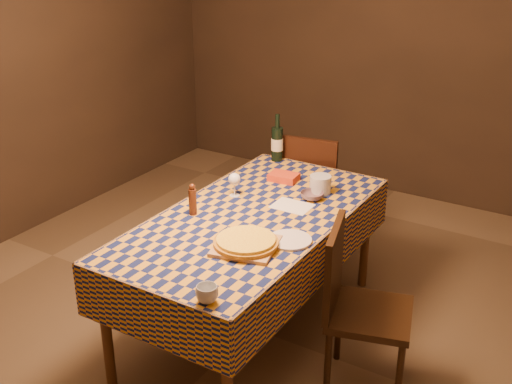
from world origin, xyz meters
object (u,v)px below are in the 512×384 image
cutting_board (246,246)px  bowl (312,196)px  dining_table (251,228)px  chair_far (311,187)px  wine_bottle (277,143)px  chair_right (355,300)px  pizza (246,241)px  white_plate (290,240)px

cutting_board → bowl: size_ratio=2.20×
dining_table → chair_far: 1.10m
wine_bottle → chair_right: wine_bottle is taller
bowl → chair_far: size_ratio=0.15×
wine_bottle → chair_right: 1.48m
dining_table → wine_bottle: (-0.32, 0.86, 0.20)m
pizza → chair_far: chair_far is taller
dining_table → wine_bottle: size_ratio=5.58×
bowl → white_plate: (0.15, -0.54, -0.02)m
dining_table → wine_bottle: 0.94m
pizza → chair_right: 0.64m
pizza → chair_right: bearing=20.3°
chair_far → cutting_board: bearing=-76.8°
cutting_board → chair_right: size_ratio=0.33×
pizza → chair_far: (-0.33, 1.41, -0.28)m
cutting_board → white_plate: (0.16, 0.18, -0.00)m
dining_table → bowl: (0.19, 0.39, 0.10)m
dining_table → bowl: bearing=64.2°
dining_table → chair_right: size_ratio=1.98×
pizza → bowl: size_ratio=2.73×
white_plate → chair_right: (0.38, 0.02, -0.25)m
bowl → pizza: bearing=-91.1°
bowl → wine_bottle: (-0.51, 0.47, 0.10)m
pizza → chair_right: size_ratio=0.41×
white_plate → bowl: bearing=105.0°
cutting_board → bowl: bowl is taller
pizza → white_plate: bearing=48.3°
cutting_board → chair_far: bearing=103.2°
bowl → chair_right: 0.79m
bowl → white_plate: 0.56m
dining_table → cutting_board: size_ratio=5.98×
cutting_board → chair_far: size_ratio=0.33×
dining_table → chair_far: bearing=98.3°
wine_bottle → white_plate: 1.21m
white_plate → chair_right: chair_right is taller
wine_bottle → chair_far: wine_bottle is taller
bowl → cutting_board: bearing=-91.1°
dining_table → wine_bottle: bearing=110.6°
cutting_board → chair_right: 0.63m
dining_table → white_plate: 0.38m
chair_far → chair_right: size_ratio=1.00×
bowl → wine_bottle: 0.70m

